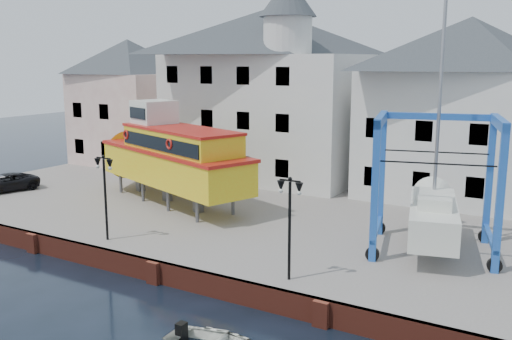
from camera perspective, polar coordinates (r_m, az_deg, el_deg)
The scene contains 11 objects.
ground at distance 25.91m, azimuth -10.07°, elevation -11.08°, with size 140.00×140.00×0.00m, color black.
hardstanding at distance 34.33m, azimuth 1.99°, elevation -4.48°, with size 44.00×22.00×1.00m, color slate.
quay_wall at distance 25.80m, azimuth -9.96°, elevation -9.97°, with size 44.00×0.47×1.00m.
building_pink at distance 49.59m, azimuth -12.52°, elevation 6.68°, with size 8.00×7.00×10.30m.
building_white_main at distance 41.98m, azimuth 1.10°, elevation 7.84°, with size 14.00×8.30×14.00m.
building_white_right at distance 37.77m, azimuth 20.27°, elevation 5.67°, with size 12.00×8.00×11.20m.
lamp_post_left at distance 28.21m, azimuth -14.93°, elevation -0.59°, with size 1.12×0.32×4.20m.
lamp_post_right at distance 22.30m, azimuth 3.40°, elevation -3.26°, with size 1.12×0.32×4.20m.
tour_boat at distance 35.39m, azimuth -8.96°, elevation 1.50°, with size 14.44×7.95×6.16m.
travel_lift at distance 27.78m, azimuth 17.30°, elevation -3.37°, with size 6.49×8.17×11.96m.
van at distance 41.53m, azimuth -23.75°, elevation -1.16°, with size 1.93×4.18×1.16m, color black.
Camera 1 is at (15.92, -18.00, 9.66)m, focal length 40.00 mm.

